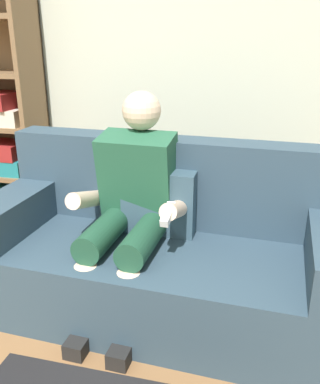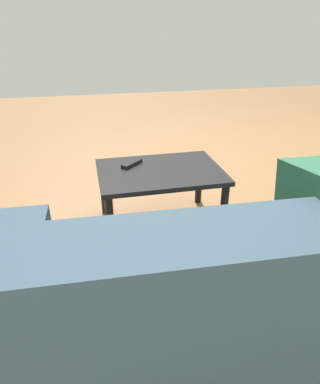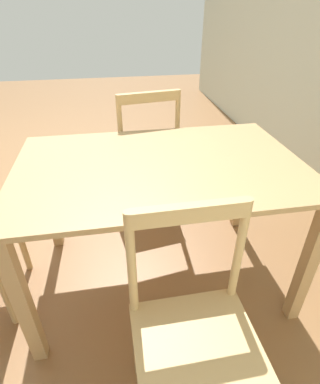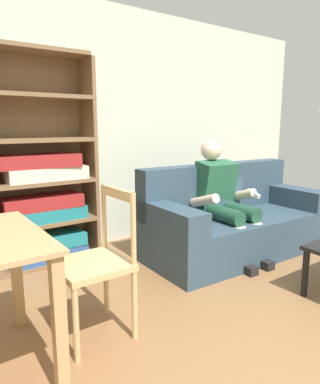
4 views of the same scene
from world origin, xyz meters
name	(u,v)px [view 3 (image 3 of 4)]	position (x,y,z in m)	size (l,w,h in m)	color
wall_side	(316,20)	(-3.26, 0.00, 1.28)	(0.12, 5.91, 2.56)	beige
dining_table	(160,183)	(-1.73, 1.32, 0.65)	(1.38, 0.89, 0.76)	tan
dining_chair_near_wall	(195,341)	(-1.73, 2.04, 0.45)	(0.42, 0.42, 0.90)	tan
dining_chair_by_doorway	(144,156)	(-1.74, 0.61, 0.46)	(0.48, 0.48, 0.96)	tan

